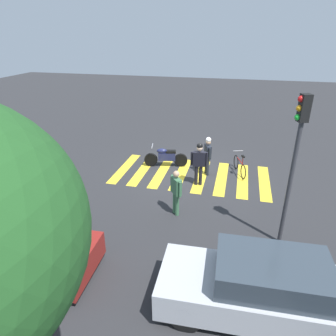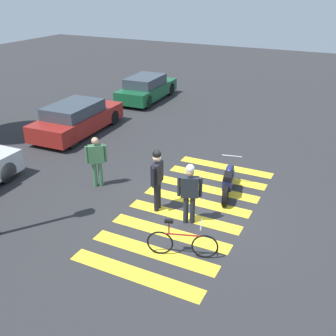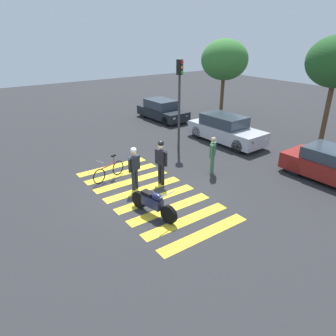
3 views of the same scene
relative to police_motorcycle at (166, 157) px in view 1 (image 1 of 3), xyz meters
The scene contains 10 objects.
ground_plane 1.56m from the police_motorcycle, 152.80° to the left, with size 60.00×60.00×0.00m, color #2B2B2D.
police_motorcycle is the anchor object (origin of this frame).
leaning_bicycle 3.40m from the police_motorcycle, behind, with size 0.64×1.64×0.98m.
officer_on_foot 2.41m from the police_motorcycle, 139.06° to the left, with size 0.69×0.26×1.85m.
officer_by_motorcycle 2.10m from the police_motorcycle, 167.47° to the left, with size 0.36×0.62×1.74m.
pedestrian_bystander 4.14m from the police_motorcycle, 108.71° to the left, with size 0.45×0.54×1.66m.
crosswalk_stripes 1.56m from the police_motorcycle, 152.80° to the left, with size 6.75×3.31×0.01m.
car_silver_sedan 8.43m from the police_motorcycle, 118.48° to the left, with size 4.53×1.91×1.49m.
car_maroon_wagon 7.87m from the police_motorcycle, 72.86° to the left, with size 4.60×2.01×1.34m.
traffic_light_pole 7.09m from the police_motorcycle, 135.19° to the left, with size 0.35×0.30×4.47m.
Camera 1 is at (-1.83, 12.00, 5.89)m, focal length 32.21 mm.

